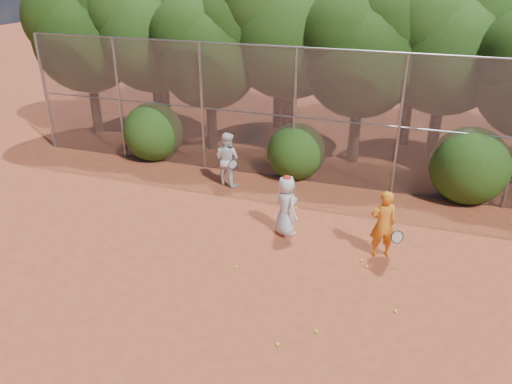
% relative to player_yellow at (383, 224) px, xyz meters
% --- Properties ---
extents(ground, '(80.00, 80.00, 0.00)m').
position_rel_player_yellow_xyz_m(ground, '(-2.07, -2.41, -0.81)').
color(ground, brown).
rests_on(ground, ground).
extents(fence_back, '(20.05, 0.09, 4.03)m').
position_rel_player_yellow_xyz_m(fence_back, '(-2.18, 3.59, 1.24)').
color(fence_back, gray).
rests_on(fence_back, ground).
extents(tree_0, '(4.38, 3.81, 6.00)m').
position_rel_player_yellow_xyz_m(tree_0, '(-11.51, 5.63, 3.12)').
color(tree_0, black).
rests_on(tree_0, ground).
extents(tree_1, '(4.64, 4.03, 6.35)m').
position_rel_player_yellow_xyz_m(tree_1, '(-9.01, 6.13, 3.35)').
color(tree_1, black).
rests_on(tree_1, ground).
extents(tree_2, '(3.99, 3.47, 5.47)m').
position_rel_player_yellow_xyz_m(tree_2, '(-6.51, 5.43, 2.77)').
color(tree_2, black).
rests_on(tree_2, ground).
extents(tree_3, '(4.89, 4.26, 6.70)m').
position_rel_player_yellow_xyz_m(tree_3, '(-4.00, 6.44, 3.58)').
color(tree_3, black).
rests_on(tree_3, ground).
extents(tree_4, '(4.19, 3.64, 5.73)m').
position_rel_player_yellow_xyz_m(tree_4, '(-1.51, 5.83, 2.94)').
color(tree_4, black).
rests_on(tree_4, ground).
extents(tree_5, '(4.51, 3.92, 6.17)m').
position_rel_player_yellow_xyz_m(tree_5, '(0.99, 6.63, 3.23)').
color(tree_5, black).
rests_on(tree_5, ground).
extents(tree_9, '(4.83, 4.20, 6.62)m').
position_rel_player_yellow_xyz_m(tree_9, '(-10.00, 8.44, 3.52)').
color(tree_9, black).
rests_on(tree_9, ground).
extents(tree_10, '(5.15, 4.48, 7.06)m').
position_rel_player_yellow_xyz_m(tree_10, '(-5.00, 8.64, 3.81)').
color(tree_10, black).
rests_on(tree_10, ground).
extents(tree_11, '(4.64, 4.03, 6.35)m').
position_rel_player_yellow_xyz_m(tree_11, '(-0.01, 8.23, 3.35)').
color(tree_11, black).
rests_on(tree_11, ground).
extents(bush_0, '(2.00, 2.00, 2.00)m').
position_rel_player_yellow_xyz_m(bush_0, '(-8.07, 3.89, 0.19)').
color(bush_0, '#1D3F0F').
rests_on(bush_0, ground).
extents(bush_1, '(1.80, 1.80, 1.80)m').
position_rel_player_yellow_xyz_m(bush_1, '(-3.07, 3.89, 0.09)').
color(bush_1, '#1D3F0F').
rests_on(bush_1, ground).
extents(bush_2, '(2.20, 2.20, 2.20)m').
position_rel_player_yellow_xyz_m(bush_2, '(1.93, 3.89, 0.29)').
color(bush_2, '#1D3F0F').
rests_on(bush_2, ground).
extents(player_yellow, '(0.86, 0.63, 1.63)m').
position_rel_player_yellow_xyz_m(player_yellow, '(0.00, 0.00, 0.00)').
color(player_yellow, orange).
rests_on(player_yellow, ground).
extents(player_teen, '(0.88, 0.87, 1.56)m').
position_rel_player_yellow_xyz_m(player_teen, '(-2.35, 0.26, -0.04)').
color(player_teen, silver).
rests_on(player_teen, ground).
extents(player_white, '(0.93, 0.83, 1.64)m').
position_rel_player_yellow_xyz_m(player_white, '(-4.83, 2.57, 0.00)').
color(player_white, white).
rests_on(player_white, ground).
extents(ball_0, '(0.07, 0.07, 0.07)m').
position_rel_player_yellow_xyz_m(ball_0, '(-0.35, -0.44, -0.78)').
color(ball_0, yellow).
rests_on(ball_0, ground).
extents(ball_1, '(0.07, 0.07, 0.07)m').
position_rel_player_yellow_xyz_m(ball_1, '(-0.21, -0.63, -0.78)').
color(ball_1, yellow).
rests_on(ball_1, ground).
extents(ball_2, '(0.07, 0.07, 0.07)m').
position_rel_player_yellow_xyz_m(ball_2, '(-1.37, -3.66, -0.78)').
color(ball_2, yellow).
rests_on(ball_2, ground).
extents(ball_3, '(0.07, 0.07, 0.07)m').
position_rel_player_yellow_xyz_m(ball_3, '(0.53, -2.03, -0.78)').
color(ball_3, yellow).
rests_on(ball_3, ground).
extents(ball_4, '(0.07, 0.07, 0.07)m').
position_rel_player_yellow_xyz_m(ball_4, '(-0.79, -3.10, -0.78)').
color(ball_4, yellow).
rests_on(ball_4, ground).
extents(ball_5, '(0.07, 0.07, 0.07)m').
position_rel_player_yellow_xyz_m(ball_5, '(0.03, 2.53, -0.78)').
color(ball_5, yellow).
rests_on(ball_5, ground).
extents(ball_6, '(0.07, 0.07, 0.07)m').
position_rel_player_yellow_xyz_m(ball_6, '(-2.94, -1.61, -0.78)').
color(ball_6, yellow).
rests_on(ball_6, ground).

